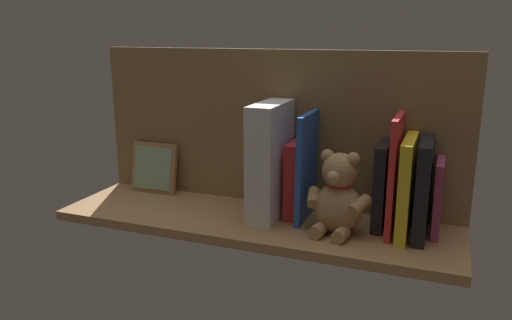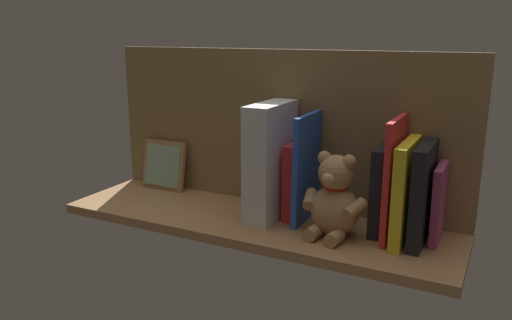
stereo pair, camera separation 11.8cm
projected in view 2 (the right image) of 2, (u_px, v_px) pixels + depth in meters
The scene contains 12 objects.
ground_plane at pixel (256, 221), 122.26cm from camera, with size 95.88×29.00×2.20cm, color #A87A4C.
shelf_back_panel at pixel (278, 128), 127.67cm from camera, with size 95.88×1.50×39.31cm, color olive.
book_0 at pixel (439, 203), 106.46cm from camera, with size 1.65×11.64×16.60cm, color #B23F72.
book_1 at pixel (423, 194), 105.21cm from camera, with size 2.71×16.36×21.25cm, color black.
book_2 at pixel (405, 192), 106.22cm from camera, with size 2.39×17.48×21.62cm, color yellow.
book_3 at pixel (394, 179), 107.60cm from camera, with size 1.31×15.81×26.13cm, color red.
book_4 at pixel (382, 189), 111.17cm from camera, with size 2.50×12.34×19.49cm, color black.
teddy_bear at pixel (334, 200), 109.11cm from camera, with size 14.95×12.87×18.59cm.
book_5 at pixel (307, 168), 117.09cm from camera, with size 1.29×14.66×25.40cm, color blue.
book_6 at pixel (297, 180), 120.61cm from camera, with size 2.89×11.64×18.18cm, color red.
dictionary_thick_white at pixel (271, 161), 119.15cm from camera, with size 6.25×17.77×27.56cm, color white.
picture_frame_leaning at pixel (164, 165), 142.84cm from camera, with size 13.52×4.07×13.80cm.
Camera 2 is at (-52.42, 102.09, 43.60)cm, focal length 35.45 mm.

